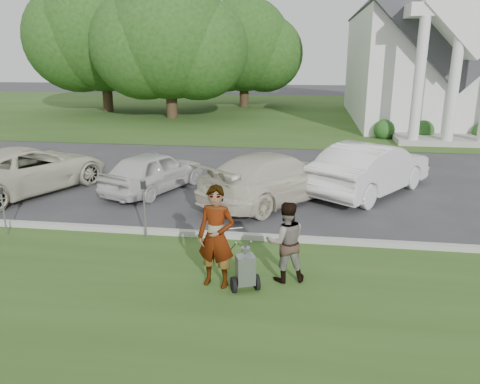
% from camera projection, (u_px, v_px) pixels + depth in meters
% --- Properties ---
extents(ground, '(120.00, 120.00, 0.00)m').
position_uv_depth(ground, '(239.00, 248.00, 10.89)').
color(ground, '#333335').
rests_on(ground, ground).
extents(grass_strip, '(80.00, 7.00, 0.01)m').
position_uv_depth(grass_strip, '(214.00, 317.00, 8.04)').
color(grass_strip, '#2C4C1A').
rests_on(grass_strip, ground).
extents(church_lawn, '(80.00, 30.00, 0.01)m').
position_uv_depth(church_lawn, '(290.00, 112.00, 36.50)').
color(church_lawn, '#2C4C1A').
rests_on(church_lawn, ground).
extents(curb, '(80.00, 0.18, 0.15)m').
position_uv_depth(curb, '(242.00, 236.00, 11.39)').
color(curb, '#9E9E93').
rests_on(curb, ground).
extents(church, '(9.19, 19.00, 24.10)m').
position_uv_depth(church, '(431.00, 28.00, 29.88)').
color(church, white).
rests_on(church, ground).
extents(tree_left, '(10.63, 8.40, 9.71)m').
position_uv_depth(tree_left, '(169.00, 42.00, 31.40)').
color(tree_left, '#332316').
rests_on(tree_left, ground).
extents(tree_far, '(11.64, 9.20, 10.73)m').
position_uv_depth(tree_far, '(103.00, 35.00, 34.91)').
color(tree_far, '#332316').
rests_on(tree_far, ground).
extents(tree_back, '(9.61, 7.60, 8.89)m').
position_uv_depth(tree_back, '(244.00, 49.00, 38.55)').
color(tree_back, '#332316').
rests_on(tree_back, ground).
extents(striping_cart, '(0.79, 1.12, 0.97)m').
position_uv_depth(striping_cart, '(245.00, 271.00, 8.82)').
color(striping_cart, black).
rests_on(striping_cart, ground).
extents(person_left, '(0.80, 0.60, 2.00)m').
position_uv_depth(person_left, '(216.00, 238.00, 8.87)').
color(person_left, '#999999').
rests_on(person_left, ground).
extents(person_right, '(0.93, 0.80, 1.63)m').
position_uv_depth(person_right, '(286.00, 242.00, 9.12)').
color(person_right, '#999999').
rests_on(person_right, ground).
extents(parking_meter_near, '(0.11, 0.10, 1.51)m').
position_uv_depth(parking_meter_near, '(144.00, 203.00, 11.10)').
color(parking_meter_near, gray).
rests_on(parking_meter_near, ground).
extents(parking_meter_far, '(0.09, 0.08, 1.26)m').
position_uv_depth(parking_meter_far, '(3.00, 205.00, 11.42)').
color(parking_meter_far, gray).
rests_on(parking_meter_far, ground).
extents(car_a, '(4.40, 5.86, 1.48)m').
position_uv_depth(car_a, '(28.00, 169.00, 15.18)').
color(car_a, beige).
rests_on(car_a, ground).
extents(car_b, '(2.92, 4.24, 1.34)m').
position_uv_depth(car_b, '(154.00, 171.00, 15.23)').
color(car_b, silver).
rests_on(car_b, ground).
extents(car_c, '(4.84, 5.36, 1.50)m').
position_uv_depth(car_c, '(274.00, 177.00, 14.15)').
color(car_c, beige).
rests_on(car_c, ground).
extents(car_d, '(4.34, 5.11, 1.65)m').
position_uv_depth(car_d, '(371.00, 168.00, 14.95)').
color(car_d, silver).
rests_on(car_d, ground).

